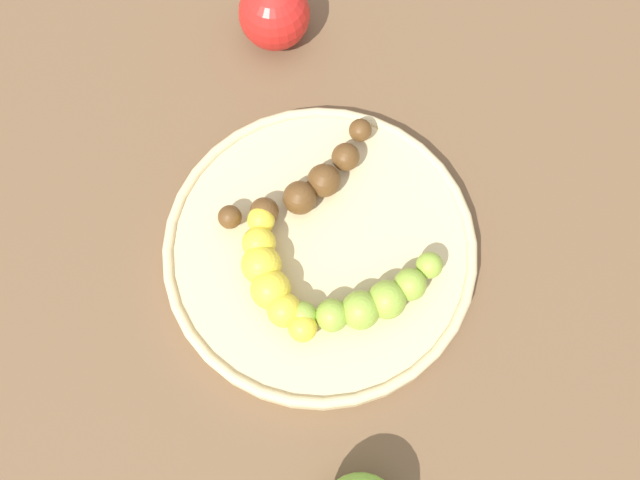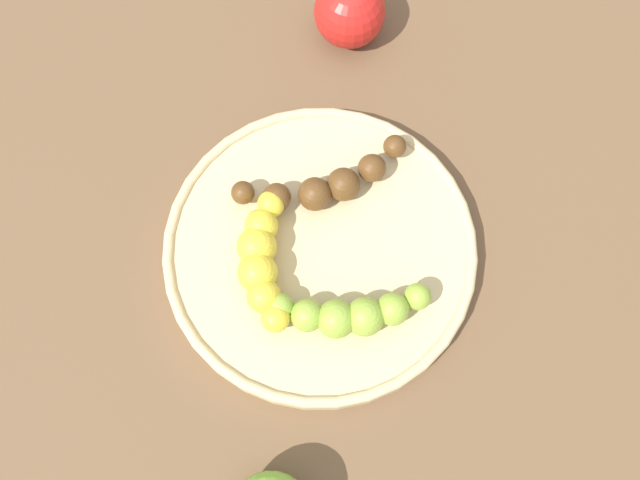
# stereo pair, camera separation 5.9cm
# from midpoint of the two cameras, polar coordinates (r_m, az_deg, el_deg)

# --- Properties ---
(ground_plane) EXTENTS (2.40, 2.40, 0.00)m
(ground_plane) POSITION_cam_midpoint_polar(r_m,az_deg,el_deg) (0.63, -2.67, -1.51)
(ground_plane) COLOR brown
(fruit_bowl) EXTENTS (0.29, 0.29, 0.02)m
(fruit_bowl) POSITION_cam_midpoint_polar(r_m,az_deg,el_deg) (0.62, -2.72, -1.18)
(fruit_bowl) COLOR #D1B784
(fruit_bowl) RESTS_ON ground_plane
(banana_overripe) EXTENTS (0.07, 0.17, 0.03)m
(banana_overripe) POSITION_cam_midpoint_polar(r_m,az_deg,el_deg) (0.62, -3.90, 4.27)
(banana_overripe) COLOR #593819
(banana_overripe) RESTS_ON fruit_bowl
(banana_yellow) EXTENTS (0.13, 0.05, 0.04)m
(banana_yellow) POSITION_cam_midpoint_polar(r_m,az_deg,el_deg) (0.59, -7.06, -3.50)
(banana_yellow) COLOR yellow
(banana_yellow) RESTS_ON fruit_bowl
(banana_green) EXTENTS (0.05, 0.14, 0.03)m
(banana_green) POSITION_cam_midpoint_polar(r_m,az_deg,el_deg) (0.58, 1.50, -5.58)
(banana_green) COLOR #8CAD38
(banana_green) RESTS_ON fruit_bowl
(apple_red) EXTENTS (0.07, 0.07, 0.07)m
(apple_red) POSITION_cam_midpoint_polar(r_m,az_deg,el_deg) (0.71, -6.37, 18.16)
(apple_red) COLOR red
(apple_red) RESTS_ON ground_plane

